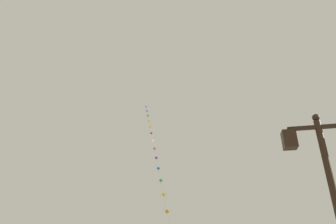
% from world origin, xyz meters
% --- Properties ---
extents(twin_lantern_lamp_post, '(1.56, 0.28, 4.43)m').
position_xyz_m(twin_lantern_lamp_post, '(2.67, 6.20, 3.09)').
color(twin_lantern_lamp_post, black).
rests_on(twin_lantern_lamp_post, ground_plane).
extents(kite_train, '(8.50, 21.18, 22.03)m').
position_xyz_m(kite_train, '(-6.53, 28.63, 11.31)').
color(kite_train, brown).
rests_on(kite_train, ground_plane).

